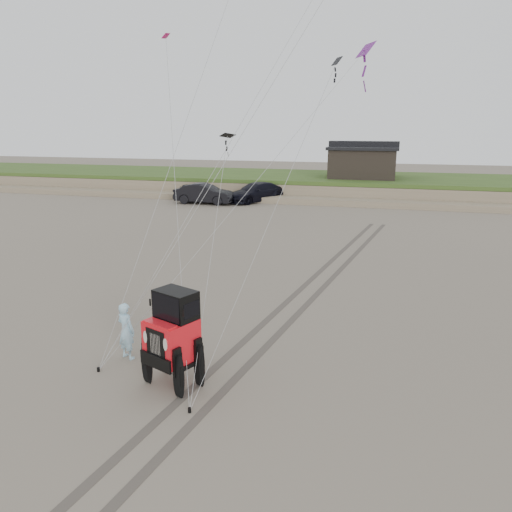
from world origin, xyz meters
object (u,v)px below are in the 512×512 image
object	(u,v)px
truck_b	(205,194)
truck_c	(256,192)
cabin	(363,161)
truck_a	(191,192)
man	(126,331)
jeep	(172,349)

from	to	relation	value
truck_b	truck_c	xyz separation A→B (m)	(3.94, 2.22, -0.02)
cabin	truck_c	size ratio (longest dim) A/B	1.12
truck_a	truck_c	distance (m)	5.81
truck_a	cabin	bearing A→B (deg)	-9.05
cabin	man	world-z (taller)	cabin
truck_c	truck_b	bearing A→B (deg)	-117.44
truck_a	truck_b	distance (m)	2.32
truck_c	man	distance (m)	30.54
truck_b	man	bearing A→B (deg)	-162.25
truck_a	truck_c	xyz separation A→B (m)	(5.76, 0.78, 0.10)
truck_a	man	bearing A→B (deg)	-106.38
cabin	truck_b	bearing A→B (deg)	-145.48
truck_c	jeep	size ratio (longest dim) A/B	1.05
truck_c	man	xyz separation A→B (m)	(4.53, -30.20, 0.01)
truck_a	truck_b	bearing A→B (deg)	-74.03
truck_c	jeep	xyz separation A→B (m)	(6.46, -31.26, 0.18)
cabin	truck_a	size ratio (longest dim) A/B	1.50
cabin	truck_a	bearing A→B (deg)	-153.39
jeep	man	distance (m)	2.21
truck_b	jeep	bearing A→B (deg)	-159.39
truck_b	truck_c	bearing A→B (deg)	-59.72
man	truck_a	bearing A→B (deg)	-50.50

